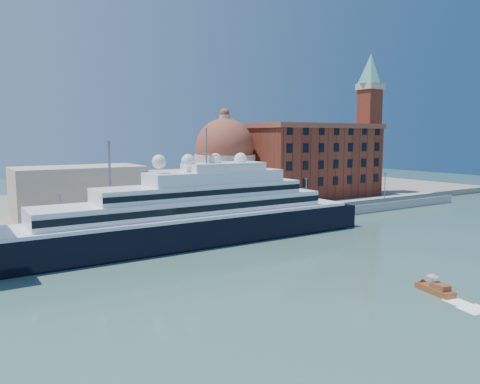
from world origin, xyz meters
TOP-DOWN VIEW (x-y plane):
  - ground at (0.00, 0.00)m, footprint 400.00×400.00m
  - quay at (0.00, 34.00)m, footprint 180.00×10.00m
  - land at (0.00, 75.00)m, footprint 260.00×72.00m
  - quay_fence at (0.00, 29.50)m, footprint 180.00×0.10m
  - superyacht at (-12.03, 23.00)m, footprint 89.99×12.48m
  - water_taxi at (7.27, -22.04)m, footprint 3.01×6.00m
  - warehouse at (52.00, 52.00)m, footprint 43.00×19.00m
  - campanile at (76.00, 52.00)m, footprint 8.40×8.40m
  - church at (6.39, 57.72)m, footprint 66.00×18.00m
  - lamp_posts at (-12.67, 32.27)m, footprint 120.80×2.40m

SIDE VIEW (x-z plane):
  - ground at x=0.00m, z-range 0.00..0.00m
  - water_taxi at x=7.27m, z-range -0.71..2.02m
  - land at x=0.00m, z-range 0.00..2.00m
  - quay at x=0.00m, z-range 0.00..2.50m
  - quay_fence at x=0.00m, z-range 2.50..3.70m
  - superyacht at x=-12.03m, z-range -8.81..18.09m
  - lamp_posts at x=-12.67m, z-range 0.84..18.84m
  - church at x=6.39m, z-range -1.84..23.66m
  - warehouse at x=52.00m, z-range 2.16..25.41m
  - campanile at x=76.00m, z-range 5.26..52.26m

